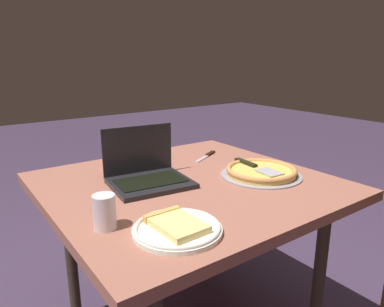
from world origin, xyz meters
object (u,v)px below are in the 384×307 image
object	(u,v)px
dining_table	(188,198)
pizza_tray	(261,171)
laptop	(147,173)
drink_cup	(104,212)
pizza_plate	(177,228)
table_knife	(207,155)

from	to	relation	value
dining_table	pizza_tray	world-z (taller)	pizza_tray
dining_table	laptop	world-z (taller)	laptop
laptop	drink_cup	bearing A→B (deg)	-136.52
dining_table	drink_cup	xyz separation A→B (m)	(-0.42, -0.19, 0.12)
dining_table	laptop	distance (m)	0.19
laptop	pizza_tray	xyz separation A→B (m)	(0.42, -0.20, -0.02)
laptop	pizza_tray	bearing A→B (deg)	-25.53
drink_cup	dining_table	bearing A→B (deg)	24.00
drink_cup	pizza_plate	bearing A→B (deg)	-42.07
pizza_tray	table_knife	bearing A→B (deg)	89.41
laptop	pizza_tray	distance (m)	0.47
table_knife	pizza_tray	bearing A→B (deg)	-90.59
laptop	table_knife	distance (m)	0.46
laptop	pizza_plate	xyz separation A→B (m)	(-0.13, -0.41, -0.03)
laptop	pizza_tray	world-z (taller)	laptop
laptop	drink_cup	xyz separation A→B (m)	(-0.28, -0.27, 0.01)
table_knife	dining_table	bearing A→B (deg)	-139.84
dining_table	table_knife	world-z (taller)	table_knife
dining_table	laptop	bearing A→B (deg)	149.16
laptop	table_knife	xyz separation A→B (m)	(0.43, 0.16, -0.04)
pizza_plate	pizza_tray	xyz separation A→B (m)	(0.55, 0.21, 0.00)
pizza_plate	pizza_tray	world-z (taller)	same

